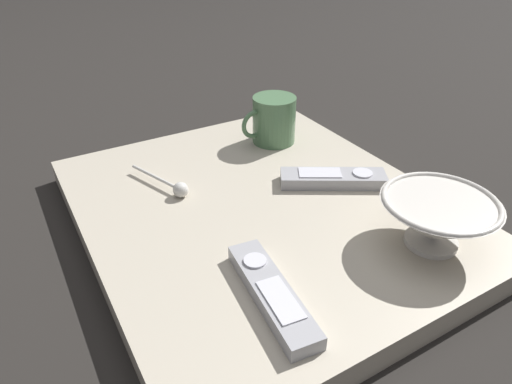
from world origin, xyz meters
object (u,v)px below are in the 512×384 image
(coffee_mug, at_px, (273,120))
(tv_remote_near, at_px, (272,293))
(tv_remote_far, at_px, (333,178))
(teaspoon, at_px, (176,187))
(cereal_bowl, at_px, (436,220))

(coffee_mug, distance_m, tv_remote_near, 0.46)
(tv_remote_far, bearing_deg, teaspoon, 66.66)
(teaspoon, distance_m, tv_remote_near, 0.29)
(cereal_bowl, distance_m, tv_remote_near, 0.26)
(cereal_bowl, xyz_separation_m, teaspoon, (0.32, 0.27, -0.03))
(cereal_bowl, relative_size, tv_remote_near, 0.85)
(tv_remote_near, bearing_deg, tv_remote_far, -52.85)
(tv_remote_near, xyz_separation_m, tv_remote_far, (0.18, -0.24, 0.00))
(cereal_bowl, bearing_deg, tv_remote_near, 85.06)
(tv_remote_near, bearing_deg, teaspoon, 1.93)
(cereal_bowl, xyz_separation_m, coffee_mug, (0.41, 0.02, 0.01))
(coffee_mug, xyz_separation_m, tv_remote_far, (-0.20, 0.00, -0.04))
(coffee_mug, relative_size, tv_remote_far, 0.66)
(coffee_mug, distance_m, teaspoon, 0.27)
(coffee_mug, distance_m, tv_remote_far, 0.20)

